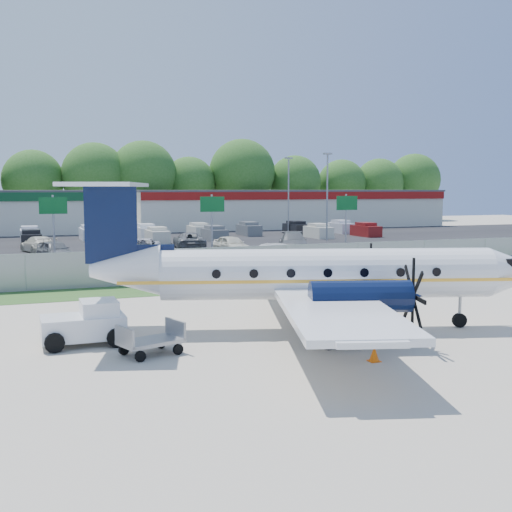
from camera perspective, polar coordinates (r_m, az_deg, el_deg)
name	(u,v)px	position (r m, az deg, el deg)	size (l,w,h in m)	color
ground	(312,331)	(24.69, 4.97, -6.69)	(170.00, 170.00, 0.00)	#BFB4A2
grass_verge	(218,286)	(35.69, -3.42, -2.72)	(170.00, 4.00, 0.02)	#2D561E
access_road	(186,271)	(42.36, -6.24, -1.36)	(170.00, 8.00, 0.02)	black
parking_lot	(131,245)	(62.80, -11.05, 0.96)	(170.00, 32.00, 0.02)	black
perimeter_fence	(207,265)	(37.45, -4.34, -0.78)	(120.00, 0.06, 1.99)	gray
building_east	(288,208)	(91.32, 2.83, 4.25)	(44.40, 12.40, 5.24)	silver
sign_left	(53,216)	(44.70, -17.57, 3.41)	(1.80, 0.26, 5.00)	gray
sign_mid	(212,214)	(46.62, -3.92, 3.77)	(1.80, 0.26, 5.00)	gray
sign_right	(346,212)	(50.90, 8.05, 3.92)	(1.80, 0.26, 5.00)	gray
light_pole_ne	(327,190)	(67.02, 6.35, 5.81)	(0.90, 0.35, 9.09)	gray
light_pole_se	(288,190)	(76.06, 2.91, 5.86)	(0.90, 0.35, 9.09)	gray
tree_line	(91,226)	(96.41, -14.48, 2.59)	(112.00, 6.00, 14.00)	#28591A
aircraft	(317,274)	(24.63, 5.42, -1.58)	(18.42, 17.97, 5.63)	white
pushback_tug	(87,323)	(23.26, -14.80, -5.82)	(2.82, 2.01, 1.52)	white
baggage_cart_near	(151,340)	(21.37, -9.33, -7.41)	(2.26, 1.76, 1.04)	gray
cone_port_wing	(374,354)	(20.72, 10.47, -8.57)	(0.35, 0.35, 0.50)	#EC5D07
cone_starboard_wing	(280,273)	(39.70, 2.16, -1.51)	(0.33, 0.33, 0.48)	#EC5D07
road_car_mid	(269,265)	(45.87, 1.14, -0.78)	(1.94, 4.81, 1.64)	silver
road_car_east	(493,260)	(52.11, 20.29, -0.33)	(1.55, 3.84, 1.31)	navy
parked_car_b	(55,261)	(50.81, -17.40, -0.39)	(1.81, 4.49, 1.53)	#595B5E
parked_car_c	(142,257)	(51.70, -10.06, -0.10)	(2.44, 5.29, 1.47)	silver
parked_car_d	(232,254)	(53.46, -2.19, 0.19)	(1.81, 4.49, 1.53)	beige
parked_car_e	(293,251)	(55.84, 3.34, 0.43)	(2.30, 5.65, 1.64)	#595B5E
parked_car_f	(39,253)	(57.51, -18.76, 0.28)	(1.98, 4.87, 1.41)	beige
parked_car_g	(189,249)	(58.01, -5.95, 0.61)	(2.51, 5.45, 1.52)	#595B5E
far_parking_rows	(123,241)	(67.72, -11.77, 1.29)	(56.00, 10.00, 1.60)	gray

